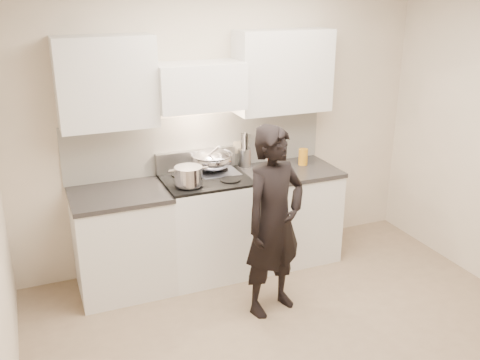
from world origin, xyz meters
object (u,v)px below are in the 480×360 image
object	(u,v)px
wok	(212,159)
utensil_crock	(245,156)
stove	(207,225)
person	(274,222)
counter_right	(286,213)

from	to	relation	value
wok	utensil_crock	bearing A→B (deg)	14.93
stove	wok	size ratio (longest dim) A/B	1.99
stove	person	distance (m)	0.91
stove	wok	world-z (taller)	wok
wok	person	distance (m)	1.00
stove	counter_right	world-z (taller)	stove
stove	person	world-z (taller)	person
stove	wok	bearing A→B (deg)	51.23
stove	counter_right	xyz separation A→B (m)	(0.83, 0.00, -0.01)
stove	counter_right	size ratio (longest dim) A/B	1.04
utensil_crock	stove	bearing A→B (deg)	-153.38
stove	person	size ratio (longest dim) A/B	0.60
wok	person	size ratio (longest dim) A/B	0.30
wok	counter_right	bearing A→B (deg)	-11.44
counter_right	person	xyz separation A→B (m)	(-0.53, -0.80, 0.33)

